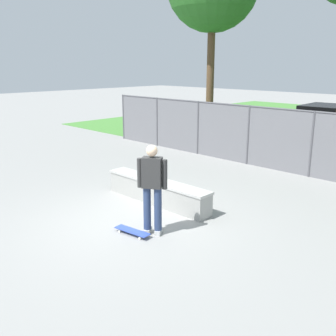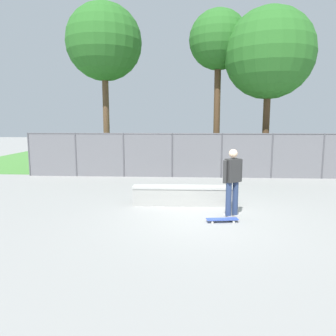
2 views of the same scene
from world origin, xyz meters
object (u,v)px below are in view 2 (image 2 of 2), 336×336
Objects in this scene: concrete_ledge at (184,195)px; car_red at (233,148)px; skateboarder at (232,181)px; tree_near_right at (218,42)px; car_black at (182,149)px; tree_near_left at (104,43)px; skateboard at (222,219)px; tree_mid at (269,54)px.

concrete_ledge is 0.73× the size of car_red.
tree_near_right is at bearing 87.64° from skateboarder.
skateboarder is 11.26m from car_black.
tree_near_left is 1.95× the size of car_red.
skateboard is (-0.27, -0.31, -0.94)m from skateboarder.
tree_near_left is at bearing 178.00° from tree_near_right.
tree_near_left is 1.09× the size of tree_mid.
tree_mid is at bearing -42.41° from car_black.
skateboard is 9.95m from tree_mid.
tree_near_left is at bearing -155.46° from car_red.
car_black is 1.00× the size of car_red.
car_red is at bearing 9.17° from car_black.
concrete_ledge is 1.91m from skateboard.
car_red is (-0.92, 4.21, -4.75)m from tree_mid.
skateboard is (0.97, -1.63, -0.22)m from concrete_ledge.
tree_mid is 6.41m from car_red.
tree_near_right is (1.58, 6.94, 6.06)m from concrete_ledge.
skateboarder reaches higher than skateboard.
car_red is (1.69, 11.67, -0.17)m from skateboarder.
skateboarder is 0.42× the size of car_red.
car_red is (7.05, 3.22, -5.57)m from tree_near_left.
skateboard is at bearing -110.32° from tree_mid.
concrete_ledge is 1.72× the size of skateboarder.
tree_mid is (3.85, 6.14, 5.29)m from concrete_ledge.
skateboard is at bearing -99.28° from car_red.
tree_near_right reaches higher than tree_mid.
skateboard is at bearing -94.08° from tree_near_right.
tree_mid reaches higher than concrete_ledge.
tree_near_right is at bearing -2.00° from tree_near_left.
tree_near_right is at bearing 85.92° from skateboard.
car_black is (-0.21, 9.85, 0.54)m from concrete_ledge.
tree_mid is at bearing 57.93° from concrete_ledge.
concrete_ledge is 8.98m from tree_mid.
concrete_ledge is 9.87m from car_black.
car_red is (1.35, 3.42, -5.52)m from tree_near_right.
tree_near_right reaches higher than concrete_ledge.
skateboarder is 0.22× the size of tree_near_left.
car_black is at bearing 91.20° from concrete_ledge.
tree_mid is at bearing -7.11° from tree_near_left.
tree_near_left is (-4.12, 7.14, 6.12)m from concrete_ledge.
skateboard is 12.17m from car_red.
skateboard is 0.19× the size of car_red.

